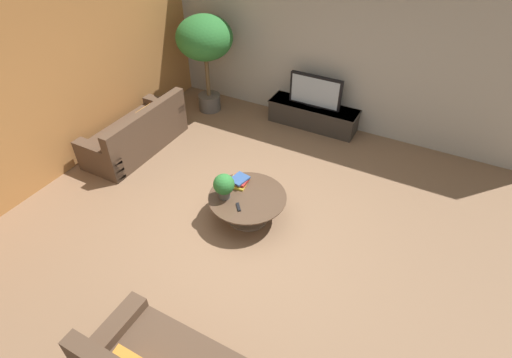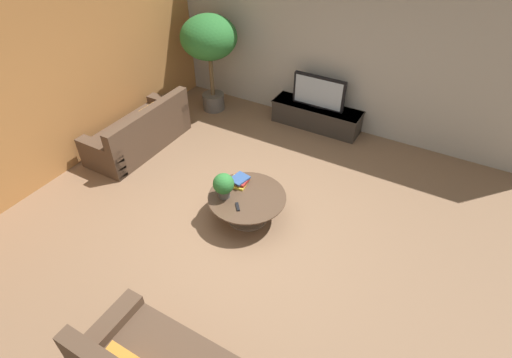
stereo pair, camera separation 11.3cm
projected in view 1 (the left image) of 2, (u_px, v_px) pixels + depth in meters
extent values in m
plane|color=brown|center=(244.00, 224.00, 5.69)|extent=(24.00, 24.00, 0.00)
cube|color=#A39E93|center=(335.00, 46.00, 6.97)|extent=(7.40, 0.12, 3.00)
cube|color=#B2753D|center=(63.00, 73.00, 6.08)|extent=(0.12, 7.40, 3.00)
cube|color=#2D2823|center=(313.00, 116.00, 7.62)|extent=(1.67, 0.48, 0.44)
cube|color=#2D2823|center=(314.00, 106.00, 7.49)|extent=(1.70, 0.50, 0.02)
cube|color=black|center=(315.00, 91.00, 7.30)|extent=(0.99, 0.08, 0.59)
cube|color=#99A8B7|center=(315.00, 92.00, 7.27)|extent=(0.91, 0.00, 0.53)
cube|color=black|center=(314.00, 105.00, 7.48)|extent=(0.30, 0.13, 0.02)
cylinder|color=#756656|center=(248.00, 216.00, 5.80)|extent=(0.60, 0.60, 0.02)
cylinder|color=#756656|center=(248.00, 207.00, 5.68)|extent=(0.10, 0.10, 0.38)
cylinder|color=#4C3828|center=(247.00, 197.00, 5.56)|extent=(1.10, 1.10, 0.02)
cube|color=#4C3828|center=(136.00, 138.00, 7.04)|extent=(0.84, 1.90, 0.42)
cube|color=#4C3828|center=(146.00, 122.00, 6.65)|extent=(0.16, 1.90, 0.42)
cube|color=#4C3828|center=(165.00, 113.00, 7.58)|extent=(0.84, 0.20, 0.54)
cube|color=#4C3828|center=(99.00, 160.00, 6.42)|extent=(0.84, 0.20, 0.54)
cube|color=orange|center=(158.00, 111.00, 7.09)|extent=(0.15, 0.30, 0.28)
cube|color=orange|center=(146.00, 117.00, 6.85)|extent=(0.17, 0.37, 0.35)
cube|color=tan|center=(133.00, 127.00, 6.63)|extent=(0.17, 0.35, 0.33)
cube|color=orange|center=(120.00, 137.00, 6.42)|extent=(0.14, 0.30, 0.28)
cube|color=#4C3828|center=(116.00, 342.00, 4.03)|extent=(0.20, 0.84, 0.54)
cylinder|color=#514C47|center=(210.00, 102.00, 8.16)|extent=(0.44, 0.44, 0.32)
cylinder|color=brown|center=(208.00, 77.00, 7.82)|extent=(0.08, 0.08, 0.76)
ellipsoid|color=#286B2D|center=(204.00, 38.00, 7.33)|extent=(1.06, 1.06, 0.81)
cylinder|color=#514C47|center=(225.00, 194.00, 5.52)|extent=(0.16, 0.16, 0.10)
sphere|color=#286B2D|center=(224.00, 184.00, 5.40)|extent=(0.29, 0.29, 0.29)
cube|color=gold|center=(238.00, 183.00, 5.76)|extent=(0.29, 0.32, 0.03)
cube|color=#A32823|center=(239.00, 181.00, 5.74)|extent=(0.25, 0.22, 0.04)
cube|color=#2D4C84|center=(239.00, 179.00, 5.72)|extent=(0.26, 0.29, 0.03)
cube|color=black|center=(238.00, 207.00, 5.37)|extent=(0.13, 0.15, 0.02)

